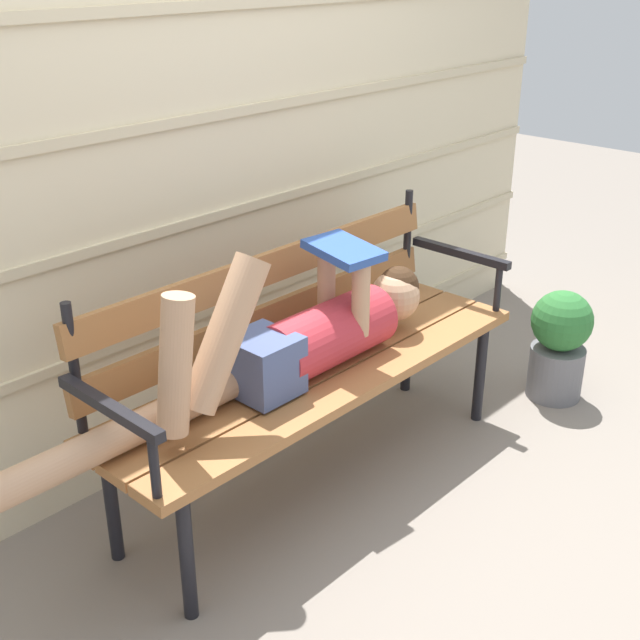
# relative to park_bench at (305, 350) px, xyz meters

# --- Properties ---
(ground_plane) EXTENTS (12.00, 12.00, 0.00)m
(ground_plane) POSITION_rel_park_bench_xyz_m (0.00, -0.26, -0.52)
(ground_plane) COLOR gray
(house_siding) EXTENTS (4.33, 0.08, 2.19)m
(house_siding) POSITION_rel_park_bench_xyz_m (0.00, 0.50, 0.58)
(house_siding) COLOR beige
(house_siding) RESTS_ON ground
(park_bench) EXTENTS (1.74, 0.50, 0.90)m
(park_bench) POSITION_rel_park_bench_xyz_m (0.00, 0.00, 0.00)
(park_bench) COLOR #9E6638
(park_bench) RESTS_ON ground
(reclining_person) EXTENTS (1.71, 0.27, 0.54)m
(reclining_person) POSITION_rel_park_bench_xyz_m (-0.12, -0.07, 0.11)
(reclining_person) COLOR #B72D38
(potted_plant) EXTENTS (0.26, 0.26, 0.50)m
(potted_plant) POSITION_rel_park_bench_xyz_m (1.17, -0.40, -0.25)
(potted_plant) COLOR slate
(potted_plant) RESTS_ON ground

